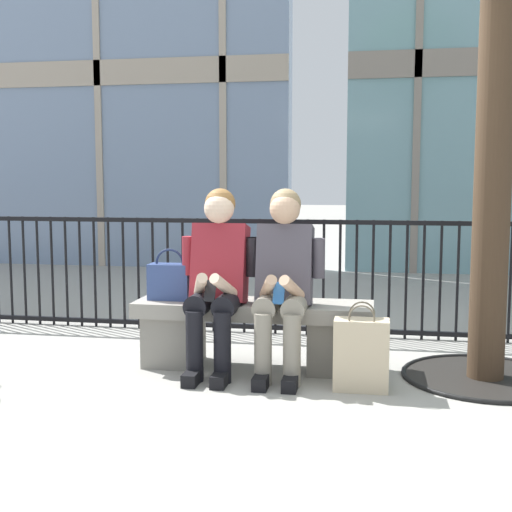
# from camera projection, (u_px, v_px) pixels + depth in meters

# --- Properties ---
(ground_plane) EXTENTS (60.00, 60.00, 0.00)m
(ground_plane) POSITION_uv_depth(u_px,v_px,m) (253.00, 367.00, 4.56)
(ground_plane) COLOR #9E9B93
(stone_bench) EXTENTS (1.60, 0.44, 0.45)m
(stone_bench) POSITION_uv_depth(u_px,v_px,m) (253.00, 328.00, 4.53)
(stone_bench) COLOR gray
(stone_bench) RESTS_ON ground
(seated_person_with_phone) EXTENTS (0.52, 0.66, 1.21)m
(seated_person_with_phone) POSITION_uv_depth(u_px,v_px,m) (217.00, 274.00, 4.40)
(seated_person_with_phone) COLOR black
(seated_person_with_phone) RESTS_ON ground
(seated_person_companion) EXTENTS (0.52, 0.66, 1.21)m
(seated_person_companion) POSITION_uv_depth(u_px,v_px,m) (283.00, 276.00, 4.33)
(seated_person_companion) COLOR gray
(seated_person_companion) RESTS_ON ground
(handbag_on_bench) EXTENTS (0.29, 0.14, 0.35)m
(handbag_on_bench) POSITION_uv_depth(u_px,v_px,m) (170.00, 281.00, 4.59)
(handbag_on_bench) COLOR #33477F
(handbag_on_bench) RESTS_ON stone_bench
(shopping_bag) EXTENTS (0.33, 0.17, 0.53)m
(shopping_bag) POSITION_uv_depth(u_px,v_px,m) (361.00, 354.00, 4.04)
(shopping_bag) COLOR beige
(shopping_bag) RESTS_ON ground
(plaza_railing) EXTENTS (9.22, 0.04, 0.95)m
(plaza_railing) POSITION_uv_depth(u_px,v_px,m) (275.00, 276.00, 5.51)
(plaza_railing) COLOR black
(plaza_railing) RESTS_ON ground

